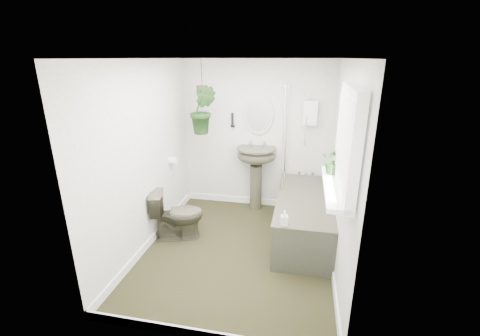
# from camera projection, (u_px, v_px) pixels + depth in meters

# --- Properties ---
(floor) EXTENTS (2.30, 2.80, 0.02)m
(floor) POSITION_uv_depth(u_px,v_px,m) (238.00, 251.00, 4.07)
(floor) COLOR black
(floor) RESTS_ON ground
(ceiling) EXTENTS (2.30, 2.80, 0.02)m
(ceiling) POSITION_uv_depth(u_px,v_px,m) (237.00, 57.00, 3.31)
(ceiling) COLOR white
(ceiling) RESTS_ON ground
(wall_back) EXTENTS (2.30, 0.02, 2.30)m
(wall_back) POSITION_uv_depth(u_px,v_px,m) (256.00, 136.00, 4.99)
(wall_back) COLOR white
(wall_back) RESTS_ON ground
(wall_front) EXTENTS (2.30, 0.02, 2.30)m
(wall_front) POSITION_uv_depth(u_px,v_px,m) (198.00, 222.00, 2.38)
(wall_front) COLOR white
(wall_front) RESTS_ON ground
(wall_left) EXTENTS (0.02, 2.80, 2.30)m
(wall_left) POSITION_uv_depth(u_px,v_px,m) (144.00, 158.00, 3.90)
(wall_left) COLOR white
(wall_left) RESTS_ON ground
(wall_right) EXTENTS (0.02, 2.80, 2.30)m
(wall_right) POSITION_uv_depth(u_px,v_px,m) (342.00, 171.00, 3.47)
(wall_right) COLOR white
(wall_right) RESTS_ON ground
(skirting) EXTENTS (2.30, 2.80, 0.10)m
(skirting) POSITION_uv_depth(u_px,v_px,m) (238.00, 247.00, 4.05)
(skirting) COLOR white
(skirting) RESTS_ON floor
(bathtub) EXTENTS (0.72, 1.72, 0.58)m
(bathtub) POSITION_uv_depth(u_px,v_px,m) (304.00, 217.00, 4.28)
(bathtub) COLOR #3D3C2C
(bathtub) RESTS_ON floor
(bath_screen) EXTENTS (0.04, 0.72, 1.40)m
(bath_screen) POSITION_uv_depth(u_px,v_px,m) (285.00, 135.00, 4.47)
(bath_screen) COLOR silver
(bath_screen) RESTS_ON bathtub
(shower_box) EXTENTS (0.20, 0.10, 0.35)m
(shower_box) POSITION_uv_depth(u_px,v_px,m) (310.00, 113.00, 4.65)
(shower_box) COLOR white
(shower_box) RESTS_ON wall_back
(oval_mirror) EXTENTS (0.46, 0.03, 0.62)m
(oval_mirror) POSITION_uv_depth(u_px,v_px,m) (258.00, 114.00, 4.83)
(oval_mirror) COLOR beige
(oval_mirror) RESTS_ON wall_back
(wall_sconce) EXTENTS (0.04, 0.04, 0.22)m
(wall_sconce) POSITION_uv_depth(u_px,v_px,m) (232.00, 120.00, 4.93)
(wall_sconce) COLOR black
(wall_sconce) RESTS_ON wall_back
(toilet_roll_holder) EXTENTS (0.11, 0.11, 0.11)m
(toilet_roll_holder) POSITION_uv_depth(u_px,v_px,m) (173.00, 161.00, 4.62)
(toilet_roll_holder) COLOR white
(toilet_roll_holder) RESTS_ON wall_left
(window_recess) EXTENTS (0.08, 1.00, 0.90)m
(window_recess) POSITION_uv_depth(u_px,v_px,m) (348.00, 141.00, 2.67)
(window_recess) COLOR white
(window_recess) RESTS_ON wall_right
(window_sill) EXTENTS (0.18, 1.00, 0.04)m
(window_sill) POSITION_uv_depth(u_px,v_px,m) (334.00, 187.00, 2.82)
(window_sill) COLOR white
(window_sill) RESTS_ON wall_right
(window_blinds) EXTENTS (0.01, 0.86, 0.76)m
(window_blinds) POSITION_uv_depth(u_px,v_px,m) (342.00, 141.00, 2.68)
(window_blinds) COLOR white
(window_blinds) RESTS_ON wall_right
(toilet) EXTENTS (0.75, 0.57, 0.68)m
(toilet) POSITION_uv_depth(u_px,v_px,m) (177.00, 214.00, 4.25)
(toilet) COLOR #3D3C2C
(toilet) RESTS_ON floor
(pedestal_sink) EXTENTS (0.64, 0.56, 1.02)m
(pedestal_sink) POSITION_uv_depth(u_px,v_px,m) (256.00, 178.00, 5.04)
(pedestal_sink) COLOR #3D3C2C
(pedestal_sink) RESTS_ON floor
(sill_plant) EXTENTS (0.27, 0.25, 0.26)m
(sill_plant) POSITION_uv_depth(u_px,v_px,m) (334.00, 161.00, 3.05)
(sill_plant) COLOR black
(sill_plant) RESTS_ON window_sill
(hanging_plant) EXTENTS (0.42, 0.37, 0.68)m
(hanging_plant) POSITION_uv_depth(u_px,v_px,m) (203.00, 110.00, 4.55)
(hanging_plant) COLOR black
(hanging_plant) RESTS_ON ceiling
(soap_bottle) EXTENTS (0.09, 0.09, 0.17)m
(soap_bottle) POSITION_uv_depth(u_px,v_px,m) (284.00, 218.00, 3.47)
(soap_bottle) COLOR black
(soap_bottle) RESTS_ON bathtub
(hanging_pot) EXTENTS (0.16, 0.16, 0.12)m
(hanging_pot) POSITION_uv_depth(u_px,v_px,m) (202.00, 90.00, 4.46)
(hanging_pot) COLOR #2E2819
(hanging_pot) RESTS_ON ceiling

